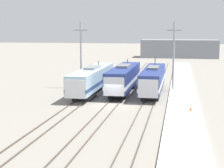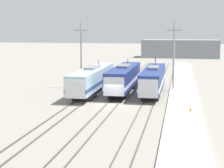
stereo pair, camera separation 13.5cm
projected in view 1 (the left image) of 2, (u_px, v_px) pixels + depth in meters
name	position (u px, v px, depth m)	size (l,w,h in m)	color
ground_plane	(112.00, 105.00, 48.30)	(400.00, 400.00, 0.00)	gray
rail_pair_far_left	(78.00, 103.00, 49.10)	(1.51, 120.00, 0.15)	#4C4238
rail_pair_center	(112.00, 104.00, 48.29)	(1.51, 120.00, 0.15)	#4C4238
rail_pair_far_right	(147.00, 106.00, 47.49)	(1.51, 120.00, 0.15)	#4C4238
locomotive_far_left	(92.00, 80.00, 56.39)	(2.96, 19.70, 4.60)	#232326
locomotive_center	(124.00, 78.00, 57.55)	(3.05, 18.33, 4.80)	black
locomotive_far_right	(153.00, 80.00, 56.11)	(2.86, 18.31, 5.32)	black
catenary_tower_left	(81.00, 54.00, 60.62)	(2.33, 0.28, 10.79)	gray
catenary_tower_right	(174.00, 55.00, 58.00)	(2.33, 0.28, 10.79)	gray
platform	(183.00, 106.00, 46.68)	(4.00, 120.00, 0.33)	beige
traffic_cone	(191.00, 109.00, 43.15)	(0.34, 0.34, 0.51)	orange
depot_building	(179.00, 49.00, 126.64)	(25.45, 9.61, 6.00)	gray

